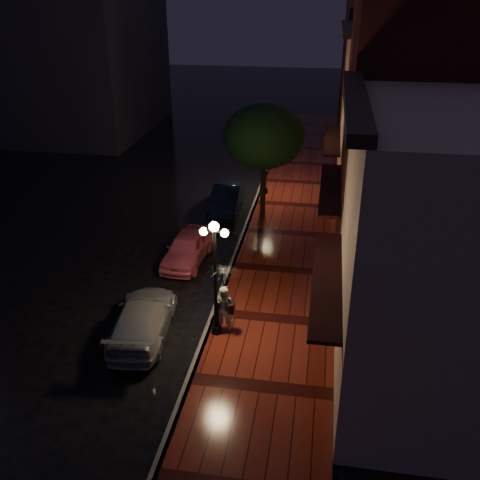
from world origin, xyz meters
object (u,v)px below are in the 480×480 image
Objects in this scene: streetlamp_near at (215,273)px; streetlamp_far at (266,153)px; street_tree at (264,138)px; pink_car at (187,248)px; parking_meter at (258,239)px; navy_car at (227,199)px; silver_car at (143,319)px; woman_with_umbrella at (224,290)px.

streetlamp_near is 14.00m from streetlamp_far.
street_tree is at bearing 88.65° from streetlamp_near.
parking_meter is (3.06, 0.92, 0.24)m from pink_car.
silver_car is at bearing -96.24° from navy_car.
pink_car is at bearing -98.26° from silver_car.
silver_car is 1.79× the size of woman_with_umbrella.
parking_meter reaches higher than pink_car.
navy_car is at bearing -92.65° from woman_with_umbrella.
streetlamp_near is 0.74× the size of street_tree.
streetlamp_near is 0.93× the size of silver_car.
streetlamp_near is at bearing -90.00° from streetlamp_far.
silver_car is (-2.59, -0.32, -1.93)m from streetlamp_near.
pink_car is 1.53× the size of woman_with_umbrella.
parking_meter is (0.65, -7.77, -1.69)m from streetlamp_far.
pink_car is (-2.67, -5.68, -3.57)m from street_tree.
parking_meter is (0.65, 6.23, -1.69)m from streetlamp_near.
streetlamp_far is 1.67× the size of woman_with_umbrella.
pink_car is 0.85× the size of silver_car.
woman_with_umbrella is at bearing -58.79° from pink_car.
pink_car is 6.03m from navy_car.
streetlamp_far is 13.87m from woman_with_umbrella.
street_tree reaches higher than navy_car.
street_tree is (0.26, 10.99, 1.64)m from streetlamp_near.
street_tree is 11.10m from woman_with_umbrella.
streetlamp_near is 3.25m from silver_car.
woman_with_umbrella is 2.06× the size of parking_meter.
parking_meter is (3.24, 6.56, 0.24)m from silver_car.
streetlamp_far is 1.01× the size of navy_car.
streetlamp_far is 1.09× the size of pink_car.
streetlamp_far is 3.44× the size of parking_meter.
pink_car is at bearing -115.18° from street_tree.
navy_car is at bearing 125.27° from parking_meter.
street_tree is 1.36× the size of navy_car.
street_tree is (0.26, -3.01, 1.64)m from streetlamp_far.
woman_with_umbrella reaches higher than silver_car.
parking_meter is at bearing -85.30° from street_tree.
street_tree is 4.09m from navy_car.
pink_car is at bearing -98.30° from navy_car.
streetlamp_far is at bearing -106.68° from silver_car.
parking_meter is at bearing 84.05° from streetlamp_near.
woman_with_umbrella is (2.66, -5.16, 1.19)m from pink_car.
streetlamp_near is at bearing -61.69° from pink_car.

